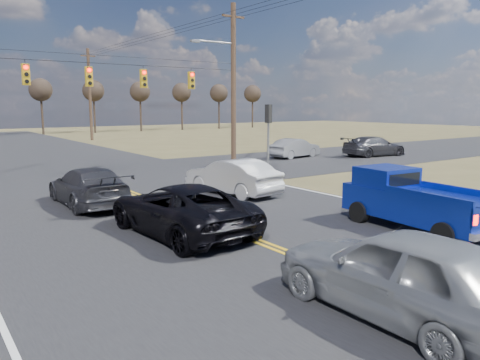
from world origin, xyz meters
TOP-DOWN VIEW (x-y plane):
  - ground at (0.00, 0.00)m, footprint 160.00×160.00m
  - road_main at (0.00, 10.00)m, footprint 14.00×120.00m
  - road_cross at (0.00, 18.00)m, footprint 120.00×12.00m
  - signal_gantry at (0.50, 17.79)m, footprint 19.60×4.83m
  - utility_poles at (0.00, 17.00)m, footprint 19.60×58.32m
  - treeline at (0.00, 26.96)m, footprint 87.00×117.80m
  - pickup_truck at (4.84, 2.09)m, footprint 2.28×5.03m
  - silver_suv at (-0.80, -1.57)m, footprint 2.03×5.03m
  - black_suv at (-1.35, 5.80)m, footprint 2.84×5.65m
  - white_car_queue at (3.55, 10.19)m, footprint 2.28×4.88m
  - dgrey_car_queue at (-2.32, 11.47)m, footprint 2.18×5.18m
  - cross_car_east_near at (15.52, 19.45)m, footprint 2.15×4.50m
  - cross_car_east_far at (21.21, 16.72)m, footprint 2.79×5.47m

SIDE VIEW (x-z plane):
  - ground at x=0.00m, z-range 0.00..0.00m
  - road_main at x=0.00m, z-range -0.01..0.01m
  - road_cross at x=0.00m, z-range -0.01..0.01m
  - cross_car_east_near at x=15.52m, z-range 0.00..1.42m
  - dgrey_car_queue at x=-2.32m, z-range 0.00..1.49m
  - cross_car_east_far at x=21.21m, z-range 0.00..1.52m
  - black_suv at x=-1.35m, z-range 0.00..1.53m
  - white_car_queue at x=3.55m, z-range 0.00..1.55m
  - silver_suv at x=-0.80m, z-range 0.00..1.71m
  - pickup_truck at x=4.84m, z-range -0.03..1.81m
  - signal_gantry at x=0.50m, z-range 0.06..10.06m
  - utility_poles at x=0.00m, z-range 0.23..10.23m
  - treeline at x=0.00m, z-range 2.00..9.40m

